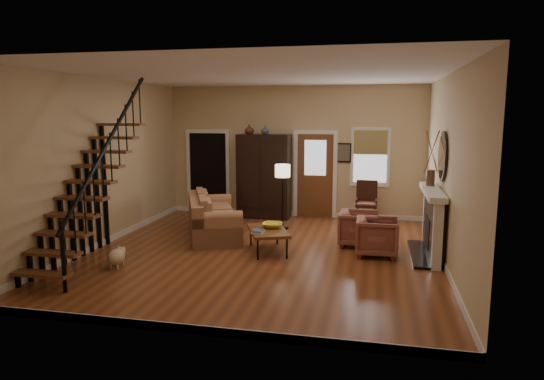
% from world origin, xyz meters
% --- Properties ---
extents(room, '(7.00, 7.33, 3.30)m').
position_xyz_m(room, '(-0.41, 1.76, 1.51)').
color(room, brown).
rests_on(room, ground).
extents(staircase, '(0.94, 2.80, 3.20)m').
position_xyz_m(staircase, '(-2.78, -1.30, 1.60)').
color(staircase, brown).
rests_on(staircase, ground).
extents(fireplace, '(0.33, 1.95, 2.30)m').
position_xyz_m(fireplace, '(3.13, 0.50, 0.74)').
color(fireplace, black).
rests_on(fireplace, ground).
extents(armoire, '(1.30, 0.60, 2.10)m').
position_xyz_m(armoire, '(-0.70, 3.15, 1.05)').
color(armoire, black).
rests_on(armoire, ground).
extents(vase_a, '(0.24, 0.24, 0.25)m').
position_xyz_m(vase_a, '(-1.05, 3.05, 2.22)').
color(vase_a, '#4C2619').
rests_on(vase_a, armoire).
extents(vase_b, '(0.20, 0.20, 0.21)m').
position_xyz_m(vase_b, '(-0.65, 3.05, 2.21)').
color(vase_b, '#334C60').
rests_on(vase_b, armoire).
extents(sofa, '(1.80, 2.47, 0.84)m').
position_xyz_m(sofa, '(-1.33, 1.04, 0.42)').
color(sofa, '#A06A48').
rests_on(sofa, ground).
extents(coffee_table, '(1.04, 1.31, 0.44)m').
position_xyz_m(coffee_table, '(0.08, 0.11, 0.22)').
color(coffee_table, brown).
rests_on(coffee_table, ground).
extents(bowl, '(0.39, 0.39, 0.10)m').
position_xyz_m(bowl, '(0.13, 0.26, 0.49)').
color(bowl, yellow).
rests_on(bowl, coffee_table).
extents(books, '(0.21, 0.29, 0.05)m').
position_xyz_m(books, '(-0.04, -0.19, 0.46)').
color(books, beige).
rests_on(books, coffee_table).
extents(armchair_left, '(0.78, 0.76, 0.70)m').
position_xyz_m(armchair_left, '(2.11, 0.32, 0.35)').
color(armchair_left, maroon).
rests_on(armchair_left, ground).
extents(armchair_right, '(0.78, 0.76, 0.70)m').
position_xyz_m(armchair_right, '(1.75, 0.94, 0.35)').
color(armchair_right, maroon).
rests_on(armchair_right, ground).
extents(floor_lamp, '(0.43, 0.43, 1.48)m').
position_xyz_m(floor_lamp, '(0.01, 1.95, 0.74)').
color(floor_lamp, black).
rests_on(floor_lamp, ground).
extents(side_chair, '(0.54, 0.54, 1.02)m').
position_xyz_m(side_chair, '(1.85, 2.95, 0.51)').
color(side_chair, '#331A10').
rests_on(side_chair, ground).
extents(dog, '(0.33, 0.49, 0.33)m').
position_xyz_m(dog, '(-2.25, -1.37, 0.17)').
color(dog, beige).
rests_on(dog, ground).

